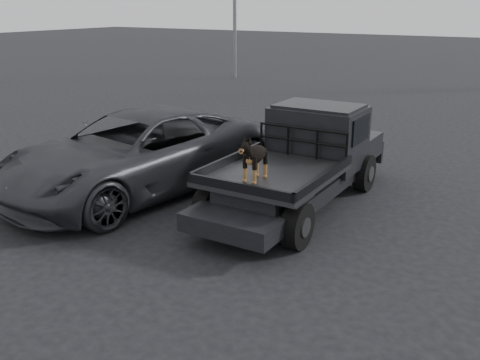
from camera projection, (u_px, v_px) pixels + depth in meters
The scene contains 6 objects.
ground at pixel (266, 264), 7.96m from camera, with size 120.00×120.00×0.00m, color black.
flatbed_ute at pixel (296, 182), 10.13m from camera, with size 2.00×5.40×0.92m, color black, non-canonical shape.
ute_cab at pixel (318, 127), 10.62m from camera, with size 1.72×1.30×0.88m, color black, non-canonical shape.
headache_rack at pixel (302, 143), 10.06m from camera, with size 1.80×0.08×0.55m, color black, non-canonical shape.
dog at pixel (255, 158), 8.73m from camera, with size 0.32×0.60×0.74m, color black, non-canonical shape.
parked_suv at pixel (137, 153), 10.80m from camera, with size 2.71×5.87×1.63m, color #323238.
Camera 1 is at (3.36, -6.33, 3.71)m, focal length 40.00 mm.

